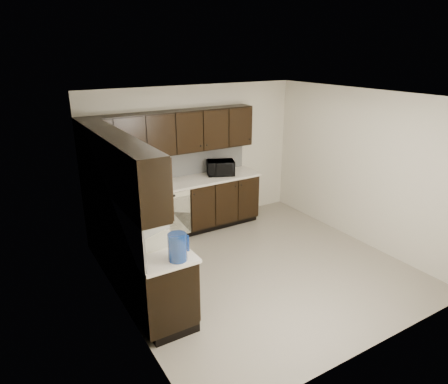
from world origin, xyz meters
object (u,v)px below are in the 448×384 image
object	(u,v)px
sink	(147,242)
blue_pitcher	(177,247)
storage_bin	(143,224)
toaster_oven	(121,184)
microwave	(221,168)

from	to	relation	value
sink	blue_pitcher	world-z (taller)	blue_pitcher
blue_pitcher	storage_bin	bearing A→B (deg)	72.75
toaster_oven	storage_bin	size ratio (longest dim) A/B	0.71
microwave	storage_bin	bearing A→B (deg)	-120.15
sink	blue_pitcher	distance (m)	0.72
toaster_oven	blue_pitcher	bearing A→B (deg)	-78.17
microwave	storage_bin	xyz separation A→B (m)	(-2.02, -1.54, -0.03)
sink	storage_bin	distance (m)	0.23
sink	microwave	distance (m)	2.66
sink	microwave	bearing A→B (deg)	39.97
sink	blue_pitcher	xyz separation A→B (m)	(0.09, -0.69, 0.21)
toaster_oven	blue_pitcher	world-z (taller)	blue_pitcher
sink	microwave	size ratio (longest dim) A/B	1.73
toaster_oven	storage_bin	world-z (taller)	toaster_oven
storage_bin	toaster_oven	bearing A→B (deg)	82.20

